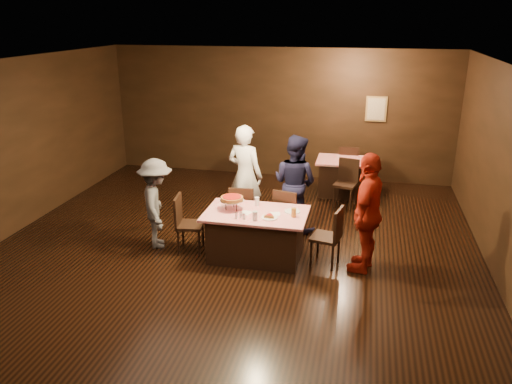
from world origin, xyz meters
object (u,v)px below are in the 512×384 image
chair_back_far (348,165)px  glass_back (257,201)px  chair_end_right (326,236)px  plate_empty (292,211)px  chair_end_left (190,224)px  glass_amber (294,213)px  back_table (347,177)px  diner_white_jacket (245,176)px  main_table (256,235)px  chair_far_left (243,211)px  pizza_stand (232,199)px  diner_grey_knit (157,204)px  diner_red_shirt (368,213)px  glass_front_left (255,216)px  chair_back_near (345,183)px  diner_navy_hoodie (295,183)px  chair_far_right (288,214)px

chair_back_far → glass_back: (-1.32, -3.62, 0.37)m
chair_end_right → plate_empty: chair_end_right is taller
chair_end_left → glass_amber: size_ratio=6.79×
back_table → diner_white_jacket: bearing=-131.1°
main_table → chair_back_far: (1.27, 3.92, 0.09)m
chair_far_left → pizza_stand: bearing=84.2°
pizza_stand → glass_back: size_ratio=2.71×
diner_grey_knit → diner_red_shirt: (3.38, -0.08, 0.17)m
diner_red_shirt → back_table: bearing=-158.5°
plate_empty → diner_white_jacket: bearing=132.1°
main_table → chair_end_left: chair_end_left is taller
back_table → chair_end_right: size_ratio=1.37×
chair_end_left → pizza_stand: 0.85m
pizza_stand → glass_front_left: (0.45, -0.35, -0.11)m
chair_end_right → chair_back_far: same height
chair_back_near → plate_empty: (-0.72, -2.47, 0.30)m
chair_back_near → pizza_stand: pizza_stand is taller
chair_end_right → pizza_stand: size_ratio=2.50×
diner_navy_hoodie → diner_grey_knit: bearing=54.1°
chair_back_far → pizza_stand: bearing=66.9°
glass_back → diner_red_shirt: bearing=-10.5°
main_table → chair_far_left: 0.85m
back_table → chair_end_right: chair_end_right is taller
chair_far_left → chair_end_left: (-0.70, -0.75, 0.00)m
diner_white_jacket → diner_navy_hoodie: size_ratio=1.07×
chair_back_far → chair_far_left: bearing=62.4°
back_table → diner_white_jacket: (-1.76, -2.02, 0.55)m
chair_far_right → glass_back: chair_far_right is taller
plate_empty → glass_front_left: size_ratio=1.79×
diner_grey_knit → pizza_stand: 1.30m
chair_back_far → glass_back: bearing=70.2°
main_table → diner_grey_knit: bearing=178.1°
chair_far_right → diner_navy_hoodie: diner_navy_hoodie is taller
back_table → pizza_stand: size_ratio=3.42×
chair_far_right → chair_end_right: (0.70, -0.75, 0.00)m
diner_navy_hoodie → diner_red_shirt: diner_red_shirt is taller
glass_front_left → chair_end_right: bearing=15.9°
chair_far_right → pizza_stand: bearing=53.9°
chair_back_far → back_table: bearing=90.2°
diner_red_shirt → pizza_stand: diner_red_shirt is taller
diner_white_jacket → glass_back: diner_white_jacket is taller
chair_back_far → glass_amber: bearing=80.6°
main_table → chair_back_far: size_ratio=1.68×
back_table → chair_back_far: bearing=90.0°
chair_back_far → glass_back: 3.87m
back_table → plate_empty: (-0.72, -3.17, 0.39)m
chair_far_left → chair_back_near: size_ratio=1.00×
chair_far_right → chair_back_near: same height
chair_far_right → chair_back_far: (0.87, 3.17, 0.00)m
diner_white_jacket → plate_empty: (1.04, -1.15, -0.16)m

